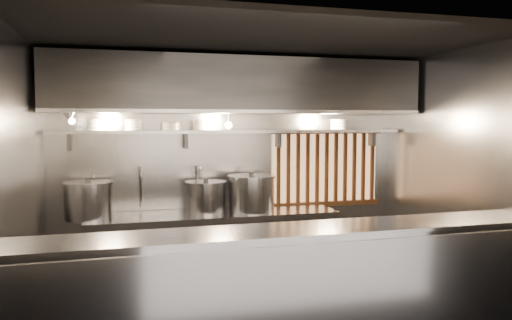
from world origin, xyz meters
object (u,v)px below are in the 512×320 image
stock_pot_left (89,200)px  stock_pot_right (251,193)px  stock_pot_mid (206,197)px  heat_lamp (69,116)px  pendant_bulb (229,125)px

stock_pot_left → stock_pot_right: bearing=-1.4°
stock_pot_right → stock_pot_left: bearing=178.6°
stock_pot_left → stock_pot_right: stock_pot_right is taller
stock_pot_left → stock_pot_right: 1.91m
stock_pot_mid → stock_pot_right: bearing=-5.4°
heat_lamp → pendant_bulb: 1.83m
heat_lamp → stock_pot_mid: heat_lamp is taller
pendant_bulb → stock_pot_left: (-1.64, -0.04, -0.85)m
heat_lamp → pendant_bulb: (1.80, 0.35, -0.11)m
heat_lamp → pendant_bulb: bearing=11.0°
pendant_bulb → stock_pot_mid: bearing=-172.4°
stock_pot_mid → stock_pot_right: stock_pot_right is taller
heat_lamp → pendant_bulb: heat_lamp is taller
heat_lamp → stock_pot_right: size_ratio=0.44×
heat_lamp → stock_pot_right: (2.06, 0.26, -0.94)m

